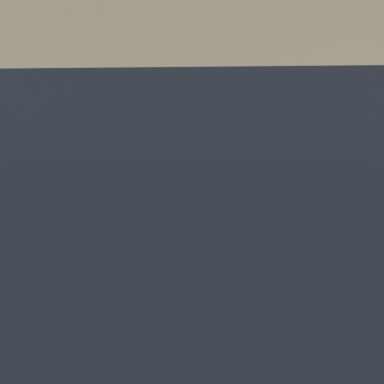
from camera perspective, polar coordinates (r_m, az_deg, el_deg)
sidewalk at (r=4.43m, az=3.86°, el=-12.94°), size 24.00×2.80×0.12m
building_facade at (r=6.39m, az=4.93°, el=24.61°), size 24.00×0.30×6.91m
parking_meter at (r=3.29m, az=-0.00°, el=2.30°), size 0.22×0.16×1.61m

